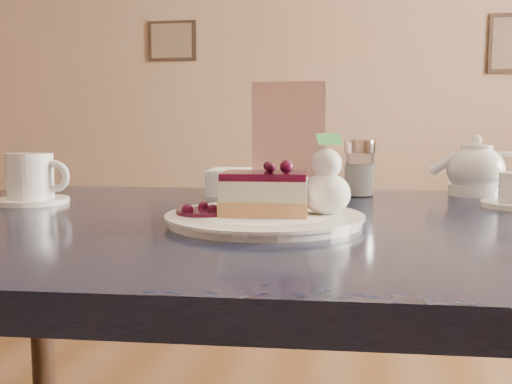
% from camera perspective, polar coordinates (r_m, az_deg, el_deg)
% --- Properties ---
extents(main_table, '(1.17, 0.81, 0.71)m').
position_cam_1_polar(main_table, '(0.81, 1.18, -7.75)').
color(main_table, black).
rests_on(main_table, ground).
extents(dessert_plate, '(0.25, 0.25, 0.01)m').
position_cam_1_polar(dessert_plate, '(0.75, 0.87, -2.72)').
color(dessert_plate, white).
rests_on(dessert_plate, main_table).
extents(cheesecake_slice, '(0.12, 0.09, 0.06)m').
position_cam_1_polar(cheesecake_slice, '(0.75, 0.88, -0.17)').
color(cheesecake_slice, '#E6A760').
rests_on(cheesecake_slice, dessert_plate).
extents(whipped_cream, '(0.06, 0.06, 0.06)m').
position_cam_1_polar(whipped_cream, '(0.75, 7.02, -0.16)').
color(whipped_cream, white).
rests_on(whipped_cream, dessert_plate).
extents(berry_sauce, '(0.08, 0.08, 0.01)m').
position_cam_1_polar(berry_sauce, '(0.76, -5.20, -1.99)').
color(berry_sauce, black).
rests_on(berry_sauce, dessert_plate).
extents(coffee_set, '(0.13, 0.12, 0.08)m').
position_cam_1_polar(coffee_set, '(1.02, -21.50, 1.03)').
color(coffee_set, white).
rests_on(coffee_set, main_table).
extents(tea_set, '(0.19, 0.26, 0.10)m').
position_cam_1_polar(tea_set, '(1.10, 21.75, 1.57)').
color(tea_set, white).
rests_on(tea_set, main_table).
extents(menu_card, '(0.13, 0.04, 0.21)m').
position_cam_1_polar(menu_card, '(1.04, 3.27, 5.26)').
color(menu_card, '#F0DECB').
rests_on(menu_card, main_table).
extents(sugar_shaker, '(0.06, 0.06, 0.10)m').
position_cam_1_polar(sugar_shaker, '(1.05, 10.27, 2.42)').
color(sugar_shaker, white).
rests_on(sugar_shaker, main_table).
extents(napkin_stack, '(0.12, 0.12, 0.05)m').
position_cam_1_polar(napkin_stack, '(1.08, -1.60, 1.04)').
color(napkin_stack, white).
rests_on(napkin_stack, main_table).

